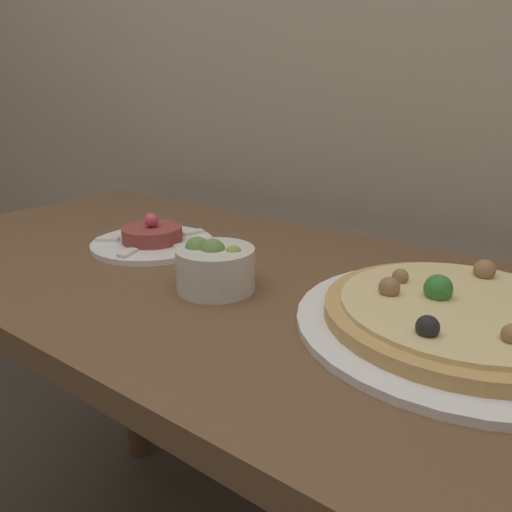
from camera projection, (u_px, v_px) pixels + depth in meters
The scene contains 4 objects.
dining_table at pixel (257, 355), 0.77m from camera, with size 1.38×0.61×0.79m.
pizza_plate at pixel (461, 316), 0.58m from camera, with size 0.38×0.38×0.06m.
tartare_plate at pixel (153, 240), 0.88m from camera, with size 0.21×0.21×0.06m.
small_bowl at pixel (215, 267), 0.68m from camera, with size 0.11×0.11×0.07m.
Camera 1 is at (0.41, -0.24, 1.06)m, focal length 35.00 mm.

